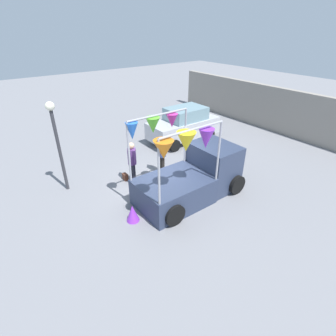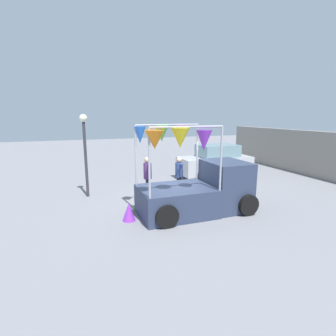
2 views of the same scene
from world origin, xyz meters
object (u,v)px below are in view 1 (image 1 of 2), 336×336
person_vendor (162,152)px  folded_kite_bundle_violet (133,213)px  parked_car (184,125)px  handbag (125,177)px  person_customer (132,159)px  vendor_truck (195,174)px  street_lamp (56,134)px

person_vendor → folded_kite_bundle_violet: bearing=-52.5°
parked_car → handbag: (1.82, -4.72, -0.80)m
parked_car → person_customer: parked_car is taller
vendor_truck → person_vendor: size_ratio=2.42×
parked_car → person_customer: 5.02m
parked_car → person_vendor: size_ratio=2.34×
person_customer → handbag: 1.02m
handbag → street_lamp: street_lamp is taller
street_lamp → person_customer: bearing=65.0°
person_customer → handbag: person_customer is taller
person_vendor → street_lamp: 4.19m
parked_car → street_lamp: bearing=-81.3°
handbag → parked_car: bearing=111.1°
folded_kite_bundle_violet → person_customer: bearing=149.4°
handbag → folded_kite_bundle_violet: bearing=-23.2°
vendor_truck → street_lamp: 5.24m
person_vendor → handbag: (-0.45, -1.60, -0.90)m
person_customer → street_lamp: size_ratio=0.50×
vendor_truck → person_customer: (-2.19, -1.41, 0.17)m
parked_car → person_vendor: parked_car is taller
street_lamp → vendor_truck: bearing=49.1°
vendor_truck → person_customer: bearing=-147.1°
folded_kite_bundle_violet → vendor_truck: bearing=89.1°
person_vendor → handbag: size_ratio=6.11×
person_customer → person_vendor: person_customer is taller
handbag → vendor_truck: bearing=32.5°
person_vendor → person_customer: bearing=-94.0°
folded_kite_bundle_violet → street_lamp: bearing=-160.9°
vendor_truck → handbag: 3.10m
handbag → street_lamp: bearing=-109.3°
handbag → person_vendor: bearing=74.4°
person_customer → person_vendor: 1.40m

